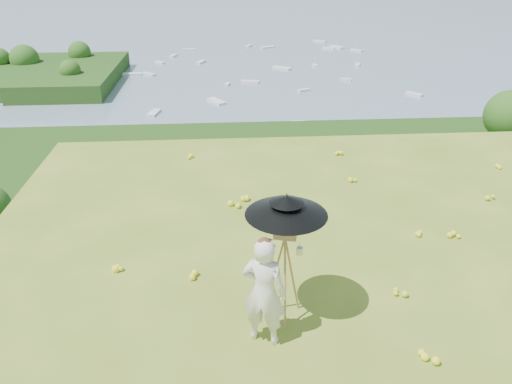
{
  "coord_description": "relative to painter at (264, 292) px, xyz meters",
  "views": [
    {
      "loc": [
        -2.19,
        -7.14,
        5.17
      ],
      "look_at": [
        -1.57,
        1.45,
        0.93
      ],
      "focal_mm": 35.0,
      "sensor_mm": 36.0,
      "label": 1
    }
  ],
  "objects": [
    {
      "name": "painter",
      "position": [
        0.0,
        0.0,
        0.0
      ],
      "size": [
        0.73,
        0.61,
        1.72
      ],
      "primitive_type": "imported",
      "rotation": [
        0.0,
        0.0,
        2.78
      ],
      "color": "beige",
      "rests_on": "ground"
    },
    {
      "name": "bay_water",
      "position": [
        1.68,
        241.55,
        -34.86
      ],
      "size": [
        700.0,
        700.0,
        0.0
      ],
      "primitive_type": "plane",
      "color": "slate",
      "rests_on": "ground"
    },
    {
      "name": "field_easel",
      "position": [
        0.34,
        0.51,
        0.01
      ],
      "size": [
        0.81,
        0.81,
        1.73
      ],
      "primitive_type": null,
      "rotation": [
        0.0,
        0.0,
        -0.26
      ],
      "color": "olive",
      "rests_on": "ground"
    },
    {
      "name": "moored_boats",
      "position": [
        -10.82,
        162.55,
        -34.51
      ],
      "size": [
        140.0,
        140.0,
        0.7
      ],
      "primitive_type": null,
      "color": "silver",
      "rests_on": "bay_water"
    },
    {
      "name": "wildflowers",
      "position": [
        1.68,
        1.8,
        -0.8
      ],
      "size": [
        10.0,
        10.5,
        0.12
      ],
      "primitive_type": null,
      "color": "yellow",
      "rests_on": "ground"
    },
    {
      "name": "painter_cap",
      "position": [
        0.0,
        0.0,
        0.81
      ],
      "size": [
        0.31,
        0.32,
        0.1
      ],
      "primitive_type": null,
      "rotation": [
        0.0,
        0.0,
        -0.52
      ],
      "color": "pink",
      "rests_on": "painter"
    },
    {
      "name": "ground",
      "position": [
        1.68,
        1.55,
        -0.86
      ],
      "size": [
        14.0,
        14.0,
        0.0
      ],
      "primitive_type": "plane",
      "color": "#5D7621",
      "rests_on": "ground"
    },
    {
      "name": "forest_slope",
      "position": [
        1.68,
        36.55,
        -29.86
      ],
      "size": [
        140.0,
        56.0,
        22.0
      ],
      "primitive_type": "cube",
      "color": "#16380F",
      "rests_on": "bay_water"
    },
    {
      "name": "shoreline_tier",
      "position": [
        1.68,
        76.55,
        -36.86
      ],
      "size": [
        170.0,
        28.0,
        8.0
      ],
      "primitive_type": "cube",
      "color": "slate",
      "rests_on": "bay_water"
    },
    {
      "name": "sun_umbrella",
      "position": [
        0.36,
        0.53,
        0.91
      ],
      "size": [
        1.52,
        1.52,
        0.69
      ],
      "primitive_type": null,
      "rotation": [
        0.0,
        0.0,
        -0.36
      ],
      "color": "black",
      "rests_on": "field_easel"
    },
    {
      "name": "slope_trees",
      "position": [
        1.68,
        36.55,
        -15.86
      ],
      "size": [
        110.0,
        50.0,
        6.0
      ],
      "primitive_type": null,
      "color": "#254C16",
      "rests_on": "forest_slope"
    },
    {
      "name": "harbor_town",
      "position": [
        1.68,
        76.55,
        -30.36
      ],
      "size": [
        110.0,
        22.0,
        5.0
      ],
      "primitive_type": null,
      "color": "silver",
      "rests_on": "shoreline_tier"
    }
  ]
}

